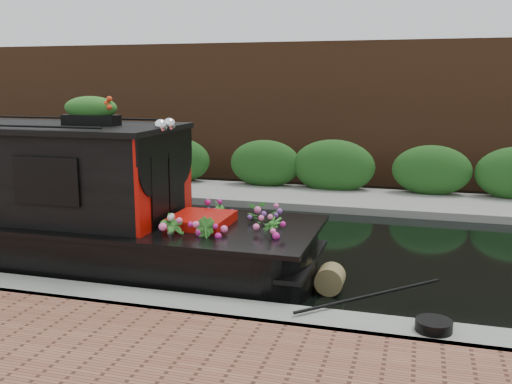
# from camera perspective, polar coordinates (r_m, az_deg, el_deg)

# --- Properties ---
(ground) EXTENTS (80.00, 80.00, 0.00)m
(ground) POSITION_cam_1_polar(r_m,az_deg,el_deg) (10.68, -7.24, -4.91)
(ground) COLOR black
(ground) RESTS_ON ground
(near_bank_coping) EXTENTS (40.00, 0.60, 0.50)m
(near_bank_coping) POSITION_cam_1_polar(r_m,az_deg,el_deg) (7.93, -16.86, -11.11)
(near_bank_coping) COLOR gray
(near_bank_coping) RESTS_ON ground
(far_bank_path) EXTENTS (40.00, 2.40, 0.34)m
(far_bank_path) POSITION_cam_1_polar(r_m,az_deg,el_deg) (14.51, -0.70, -0.53)
(far_bank_path) COLOR gray
(far_bank_path) RESTS_ON ground
(far_hedge) EXTENTS (40.00, 1.10, 2.80)m
(far_hedge) POSITION_cam_1_polar(r_m,az_deg,el_deg) (15.36, 0.27, 0.12)
(far_hedge) COLOR #1F4E1A
(far_hedge) RESTS_ON ground
(far_brick_wall) EXTENTS (40.00, 1.00, 8.00)m
(far_brick_wall) POSITION_cam_1_polar(r_m,az_deg,el_deg) (17.36, 2.16, 1.39)
(far_brick_wall) COLOR brown
(far_brick_wall) RESTS_ON ground
(rope_fender) EXTENTS (0.39, 0.37, 0.39)m
(rope_fender) POSITION_cam_1_polar(r_m,az_deg,el_deg) (8.15, 7.43, -8.62)
(rope_fender) COLOR brown
(rope_fender) RESTS_ON ground
(coiled_mooring_rope) EXTENTS (0.40, 0.40, 0.12)m
(coiled_mooring_rope) POSITION_cam_1_polar(r_m,az_deg,el_deg) (6.66, 17.35, -12.62)
(coiled_mooring_rope) COLOR black
(coiled_mooring_rope) RESTS_ON near_bank_coping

